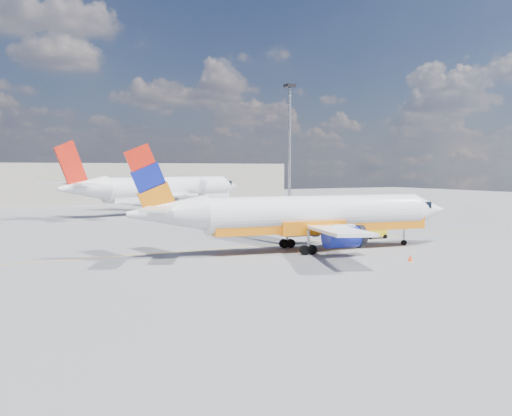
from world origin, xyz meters
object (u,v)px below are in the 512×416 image
second_jet (163,190)px  traffic_cone (410,258)px  gse_tug (374,231)px  main_jet (307,216)px

second_jet → traffic_cone: size_ratio=59.41×
second_jet → gse_tug: 42.22m
main_jet → second_jet: (3.22, 45.45, 0.61)m
second_jet → traffic_cone: bearing=-110.0°
main_jet → gse_tug: size_ratio=12.51×
second_jet → gse_tug: second_jet is taller
gse_tug → traffic_cone: (-7.14, -12.58, -0.46)m
second_jet → gse_tug: size_ratio=14.93×
gse_tug → traffic_cone: 14.48m
gse_tug → traffic_cone: size_ratio=3.98×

